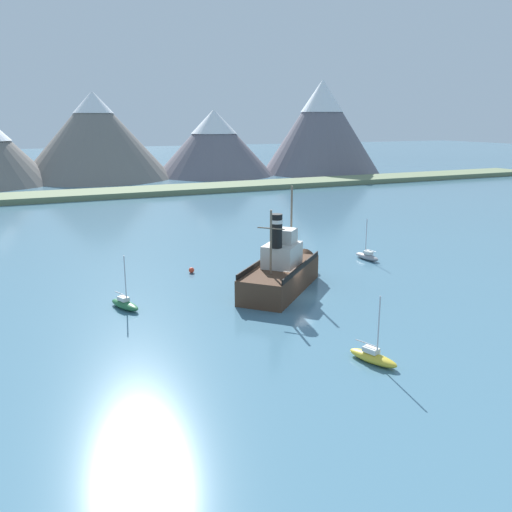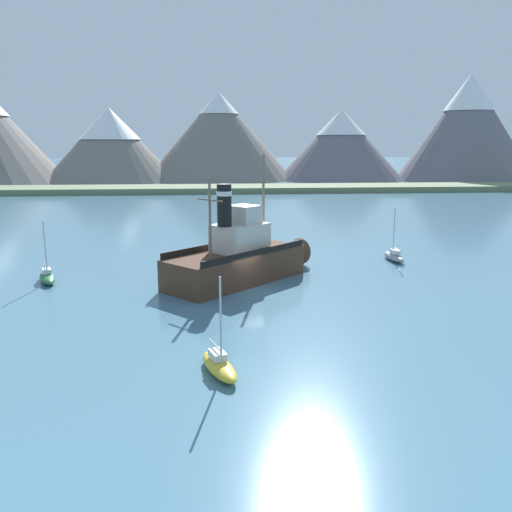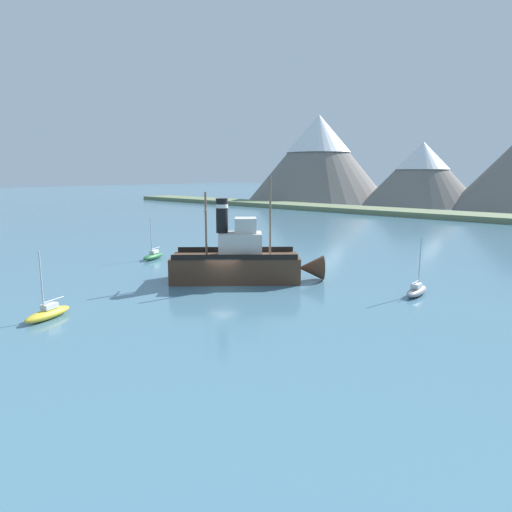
{
  "view_description": "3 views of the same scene",
  "coord_description": "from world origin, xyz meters",
  "px_view_note": "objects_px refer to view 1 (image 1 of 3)",
  "views": [
    {
      "loc": [
        -24.02,
        -42.76,
        16.29
      ],
      "look_at": [
        -2.22,
        4.58,
        3.13
      ],
      "focal_mm": 38.0,
      "sensor_mm": 36.0,
      "label": 1
    },
    {
      "loc": [
        -2.52,
        -39.27,
        11.06
      ],
      "look_at": [
        0.93,
        2.74,
        1.97
      ],
      "focal_mm": 38.0,
      "sensor_mm": 36.0,
      "label": 2
    },
    {
      "loc": [
        29.3,
        -27.76,
        10.18
      ],
      "look_at": [
        -1.12,
        5.64,
        1.87
      ],
      "focal_mm": 32.0,
      "sensor_mm": 36.0,
      "label": 3
    }
  ],
  "objects_px": {
    "sailboat_yellow": "(373,357)",
    "mooring_buoy": "(191,270)",
    "sailboat_grey": "(367,256)",
    "old_tugboat": "(282,271)",
    "sailboat_green": "(125,304)"
  },
  "relations": [
    {
      "from": "sailboat_yellow",
      "to": "mooring_buoy",
      "type": "xyz_separation_m",
      "value": [
        -4.3,
        26.82,
        -0.12
      ]
    },
    {
      "from": "sailboat_green",
      "to": "mooring_buoy",
      "type": "relative_size",
      "value": 8.04
    },
    {
      "from": "sailboat_yellow",
      "to": "sailboat_grey",
      "type": "bearing_deg",
      "value": 54.81
    },
    {
      "from": "sailboat_grey",
      "to": "mooring_buoy",
      "type": "xyz_separation_m",
      "value": [
        -20.93,
        3.24,
        -0.12
      ]
    },
    {
      "from": "sailboat_grey",
      "to": "mooring_buoy",
      "type": "distance_m",
      "value": 21.18
    },
    {
      "from": "mooring_buoy",
      "to": "sailboat_yellow",
      "type": "bearing_deg",
      "value": -80.88
    },
    {
      "from": "sailboat_yellow",
      "to": "mooring_buoy",
      "type": "relative_size",
      "value": 8.04
    },
    {
      "from": "sailboat_yellow",
      "to": "sailboat_grey",
      "type": "distance_m",
      "value": 28.85
    },
    {
      "from": "old_tugboat",
      "to": "mooring_buoy",
      "type": "bearing_deg",
      "value": 124.33
    },
    {
      "from": "old_tugboat",
      "to": "sailboat_green",
      "type": "height_order",
      "value": "old_tugboat"
    },
    {
      "from": "mooring_buoy",
      "to": "sailboat_green",
      "type": "bearing_deg",
      "value": -136.35
    },
    {
      "from": "old_tugboat",
      "to": "mooring_buoy",
      "type": "xyz_separation_m",
      "value": [
        -6.34,
        9.28,
        -1.53
      ]
    },
    {
      "from": "old_tugboat",
      "to": "mooring_buoy",
      "type": "relative_size",
      "value": 20.92
    },
    {
      "from": "sailboat_grey",
      "to": "sailboat_yellow",
      "type": "bearing_deg",
      "value": -125.19
    },
    {
      "from": "sailboat_grey",
      "to": "sailboat_green",
      "type": "bearing_deg",
      "value": -169.89
    }
  ]
}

